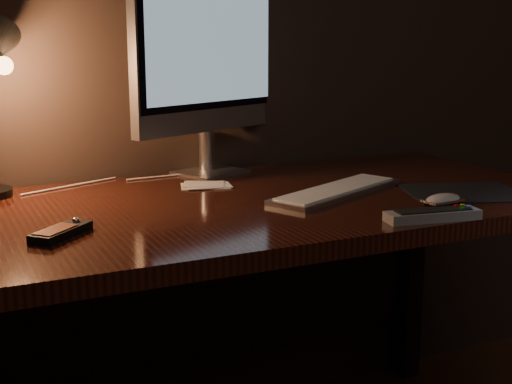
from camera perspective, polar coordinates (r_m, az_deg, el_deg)
name	(u,v)px	position (r m, az deg, el deg)	size (l,w,h in m)	color
desk	(232,245)	(1.76, -1.91, -4.25)	(1.60, 0.75, 0.75)	#3A150D
monitor	(209,56)	(1.94, -3.75, 10.83)	(0.49, 0.23, 0.54)	silver
keyboard	(336,191)	(1.73, 6.45, 0.11)	(0.41, 0.11, 0.02)	silver
mousepad	(464,193)	(1.80, 16.27, -0.04)	(0.27, 0.22, 0.00)	black
mouse	(443,201)	(1.67, 14.73, -0.68)	(0.09, 0.05, 0.02)	white
media_remote	(61,231)	(1.41, -15.34, -3.06)	(0.14, 0.13, 0.03)	black
tv_remote	(433,215)	(1.52, 13.95, -1.78)	(0.21, 0.08, 0.03)	#949699
papers	(206,185)	(1.81, -4.06, 0.54)	(0.12, 0.08, 0.01)	white
cable	(124,181)	(1.89, -10.50, 0.85)	(0.00, 0.00, 0.54)	white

